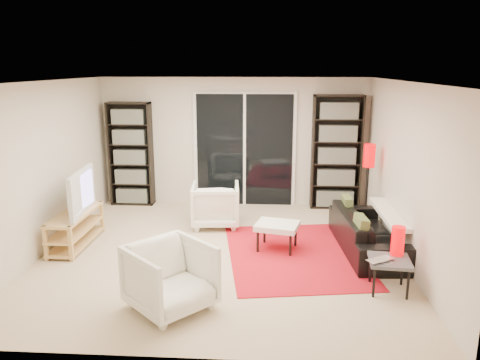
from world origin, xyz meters
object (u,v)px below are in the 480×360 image
bookshelf_left (131,154)px  bookshelf_right (336,153)px  floor_lamp (369,164)px  tv_stand (76,228)px  armchair_back (216,205)px  armchair_front (170,277)px  sofa (368,232)px  ottoman (277,227)px  side_table (390,263)px

bookshelf_left → bookshelf_right: bearing=-0.0°
floor_lamp → tv_stand: bearing=-165.8°
armchair_back → armchair_front: armchair_front is taller
sofa → bookshelf_right: bearing=1.2°
sofa → floor_lamp: bearing=-13.6°
bookshelf_left → ottoman: bearing=-38.3°
bookshelf_left → armchair_back: bearing=-33.8°
bookshelf_left → ottoman: bookshelf_left is taller
sofa → ottoman: sofa is taller
tv_stand → side_table: tv_stand is taller
side_table → floor_lamp: 2.45m
sofa → armchair_front: size_ratio=2.35×
bookshelf_right → ottoman: 2.53m
bookshelf_right → floor_lamp: bookshelf_right is taller
side_table → floor_lamp: (0.18, 2.34, 0.70)m
tv_stand → sofa: (4.28, 0.06, 0.02)m
bookshelf_right → armchair_front: (-2.28, -3.95, -0.68)m
tv_stand → ottoman: 2.98m
bookshelf_right → ottoman: bearing=-117.0°
floor_lamp → bookshelf_left: bearing=166.2°
armchair_front → armchair_back: bearing=40.4°
armchair_back → ottoman: size_ratio=1.14×
bookshelf_right → armchair_back: bookshelf_right is taller
sofa → armchair_front: (-2.48, -1.84, 0.09)m
sofa → armchair_back: armchair_back is taller
bookshelf_right → side_table: bearing=-86.7°
bookshelf_left → armchair_front: size_ratio=2.38×
bookshelf_left → bookshelf_right: (3.85, -0.00, 0.07)m
bookshelf_left → armchair_front: (1.57, -3.95, -0.60)m
bookshelf_left → armchair_back: size_ratio=2.47×
bookshelf_left → side_table: bookshelf_left is taller
armchair_back → bookshelf_right: bearing=-155.9°
bookshelf_right → side_table: (0.19, -3.37, -0.70)m
sofa → ottoman: bearing=88.4°
sofa → side_table: (-0.01, -1.26, 0.07)m
armchair_back → sofa: bearing=153.0°
ottoman → armchair_front: bearing=-123.5°
bookshelf_left → floor_lamp: 4.35m
tv_stand → armchair_front: 2.53m
armchair_back → ottoman: bearing=130.3°
bookshelf_right → tv_stand: 4.69m
sofa → side_table: sofa is taller
bookshelf_right → bookshelf_left: bearing=180.0°
armchair_back → armchair_front: size_ratio=0.96×
side_table → tv_stand: bearing=164.2°
floor_lamp → armchair_front: bearing=-132.4°
tv_stand → sofa: 4.28m
tv_stand → armchair_back: size_ratio=1.63×
tv_stand → armchair_back: 2.21m
bookshelf_left → tv_stand: (-0.23, -2.17, -0.71)m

